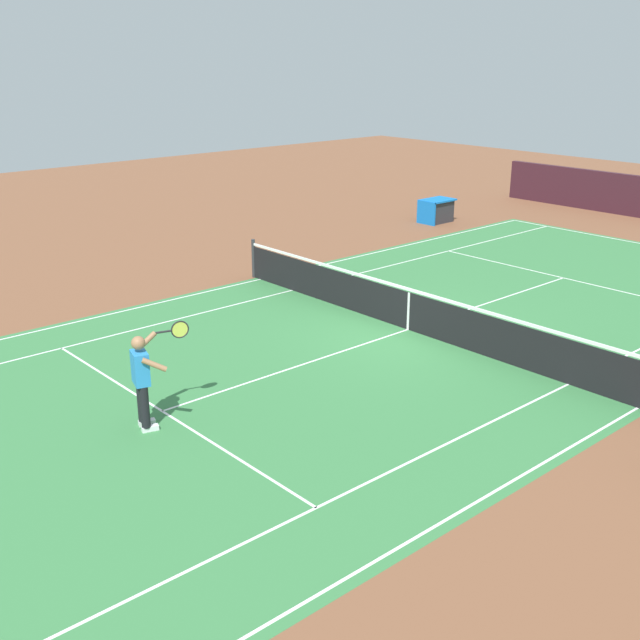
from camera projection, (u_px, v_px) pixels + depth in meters
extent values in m
plane|color=brown|center=(408.00, 330.00, 17.80)|extent=(60.00, 60.00, 0.00)
cube|color=#387A42|center=(408.00, 330.00, 17.80)|extent=(24.20, 11.40, 0.00)
cube|color=white|center=(261.00, 279.00, 21.68)|extent=(23.80, 0.05, 0.01)
cube|color=white|center=(638.00, 408.00, 13.91)|extent=(23.80, 0.05, 0.01)
cube|color=white|center=(293.00, 290.00, 20.70)|extent=(23.80, 0.05, 0.01)
cube|color=white|center=(569.00, 384.00, 14.89)|extent=(23.80, 0.05, 0.01)
cube|color=white|center=(162.00, 411.00, 13.78)|extent=(0.05, 8.22, 0.01)
cube|color=white|center=(563.00, 278.00, 21.81)|extent=(0.05, 8.22, 0.01)
cube|color=white|center=(408.00, 329.00, 17.79)|extent=(12.80, 0.05, 0.01)
cylinder|color=#2D2D33|center=(254.00, 258.00, 21.72)|extent=(0.10, 0.10, 1.08)
cube|color=black|center=(409.00, 311.00, 17.65)|extent=(0.02, 11.60, 0.88)
cube|color=white|center=(410.00, 290.00, 17.48)|extent=(0.04, 11.60, 0.06)
cube|color=white|center=(409.00, 311.00, 17.65)|extent=(0.04, 0.06, 0.88)
cylinder|color=black|center=(145.00, 407.00, 12.91)|extent=(0.15, 0.15, 0.74)
cube|color=white|center=(150.00, 428.00, 13.07)|extent=(0.30, 0.19, 0.09)
cylinder|color=black|center=(142.00, 401.00, 13.12)|extent=(0.15, 0.15, 0.74)
cube|color=white|center=(147.00, 422.00, 13.27)|extent=(0.30, 0.19, 0.09)
cube|color=#2884D1|center=(140.00, 368.00, 12.80)|extent=(0.34, 0.43, 0.56)
sphere|color=#9E704C|center=(138.00, 343.00, 12.66)|extent=(0.23, 0.23, 0.23)
cylinder|color=#9E704C|center=(154.00, 365.00, 12.59)|extent=(0.38, 0.31, 0.26)
cylinder|color=#9E704C|center=(146.00, 342.00, 13.00)|extent=(0.42, 0.10, 0.30)
cylinder|color=#232326|center=(163.00, 332.00, 13.14)|extent=(0.28, 0.12, 0.04)
torus|color=#232326|center=(180.00, 329.00, 13.26)|extent=(0.31, 0.12, 0.31)
cylinder|color=#C6D84C|center=(180.00, 329.00, 13.26)|extent=(0.26, 0.09, 0.27)
sphere|color=#CCE01E|center=(532.00, 341.00, 16.98)|extent=(0.07, 0.07, 0.07)
cube|color=#2D2D33|center=(437.00, 211.00, 28.72)|extent=(1.10, 0.70, 0.80)
cube|color=blue|center=(438.00, 200.00, 28.58)|extent=(1.24, 0.84, 0.06)
cube|color=blue|center=(426.00, 213.00, 28.34)|extent=(0.06, 0.84, 0.84)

